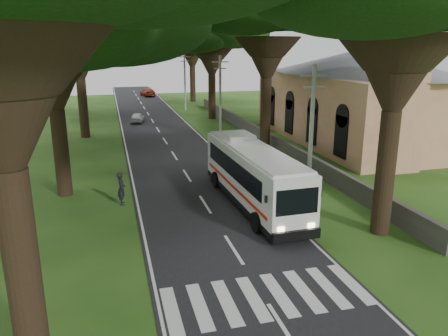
# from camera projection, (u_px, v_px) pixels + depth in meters

# --- Properties ---
(ground) EXTENTS (140.00, 140.00, 0.00)m
(ground) POSITION_uv_depth(u_px,v_px,m) (247.00, 271.00, 17.89)
(ground) COLOR #254A15
(ground) RESTS_ON ground
(road) EXTENTS (8.00, 120.00, 0.04)m
(road) POSITION_uv_depth(u_px,v_px,m) (167.00, 143.00, 41.15)
(road) COLOR black
(road) RESTS_ON ground
(crosswalk) EXTENTS (8.00, 3.00, 0.01)m
(crosswalk) POSITION_uv_depth(u_px,v_px,m) (264.00, 297.00, 16.03)
(crosswalk) COLOR silver
(crosswalk) RESTS_ON ground
(property_wall) EXTENTS (0.35, 50.00, 1.20)m
(property_wall) POSITION_uv_depth(u_px,v_px,m) (260.00, 134.00, 42.27)
(property_wall) COLOR #383533
(property_wall) RESTS_ON ground
(church) EXTENTS (14.00, 24.00, 11.60)m
(church) POSITION_uv_depth(u_px,v_px,m) (359.00, 90.00, 40.99)
(church) COLOR tan
(church) RESTS_ON ground
(pole_near) EXTENTS (1.60, 0.24, 8.00)m
(pole_near) POSITION_uv_depth(u_px,v_px,m) (311.00, 136.00, 23.69)
(pole_near) COLOR gray
(pole_near) RESTS_ON ground
(pole_mid) EXTENTS (1.60, 0.24, 8.00)m
(pole_mid) POSITION_uv_depth(u_px,v_px,m) (220.00, 96.00, 42.30)
(pole_mid) COLOR gray
(pole_mid) RESTS_ON ground
(pole_far) EXTENTS (1.60, 0.24, 8.00)m
(pole_far) POSITION_uv_depth(u_px,v_px,m) (185.00, 81.00, 60.91)
(pole_far) COLOR gray
(pole_far) RESTS_ON ground
(tree_l_mida) EXTENTS (16.11, 16.11, 14.12)m
(tree_l_mida) POSITION_uv_depth(u_px,v_px,m) (47.00, 13.00, 24.20)
(tree_l_mida) COLOR black
(tree_l_mida) RESTS_ON ground
(tree_l_midb) EXTENTS (13.09, 13.09, 14.45)m
(tree_l_midb) POSITION_uv_depth(u_px,v_px,m) (75.00, 17.00, 40.85)
(tree_l_midb) COLOR black
(tree_l_midb) RESTS_ON ground
(tree_l_far) EXTENTS (12.97, 12.97, 16.09)m
(tree_l_far) POSITION_uv_depth(u_px,v_px,m) (75.00, 12.00, 56.92)
(tree_l_far) COLOR black
(tree_l_far) RESTS_ON ground
(tree_r_midb) EXTENTS (12.86, 12.86, 13.80)m
(tree_r_midb) POSITION_uv_depth(u_px,v_px,m) (211.00, 28.00, 52.14)
(tree_r_midb) COLOR black
(tree_r_midb) RESTS_ON ground
(tree_r_far) EXTENTS (14.63, 14.63, 14.47)m
(tree_r_far) POSITION_uv_depth(u_px,v_px,m) (192.00, 30.00, 69.04)
(tree_r_far) COLOR black
(tree_r_far) RESTS_ON ground
(coach_bus) EXTENTS (2.99, 11.49, 3.36)m
(coach_bus) POSITION_uv_depth(u_px,v_px,m) (253.00, 174.00, 25.01)
(coach_bus) COLOR silver
(coach_bus) RESTS_ON ground
(distant_car_a) EXTENTS (2.09, 3.64, 1.17)m
(distant_car_a) POSITION_uv_depth(u_px,v_px,m) (137.00, 118.00, 52.01)
(distant_car_a) COLOR silver
(distant_car_a) RESTS_ON road
(distant_car_c) EXTENTS (2.62, 5.05, 1.40)m
(distant_car_c) POSITION_uv_depth(u_px,v_px,m) (148.00, 92.00, 78.94)
(distant_car_c) COLOR maroon
(distant_car_c) RESTS_ON road
(pedestrian) EXTENTS (0.48, 0.72, 1.92)m
(pedestrian) POSITION_uv_depth(u_px,v_px,m) (121.00, 189.00, 25.15)
(pedestrian) COLOR black
(pedestrian) RESTS_ON ground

